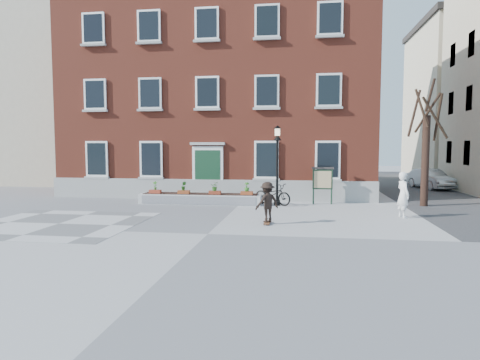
% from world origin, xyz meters
% --- Properties ---
extents(ground, '(100.00, 100.00, 0.00)m').
position_xyz_m(ground, '(0.00, 0.00, 0.00)').
color(ground, '#949497').
rests_on(ground, ground).
extents(checker_patch, '(6.00, 6.00, 0.01)m').
position_xyz_m(checker_patch, '(-6.00, 1.00, 0.01)').
color(checker_patch, '#5C5C5F').
rests_on(checker_patch, ground).
extents(distant_building, '(10.00, 12.00, 13.00)m').
position_xyz_m(distant_building, '(-18.00, 20.00, 6.50)').
color(distant_building, '#BCB097').
rests_on(distant_building, ground).
extents(bicycle, '(2.14, 1.60, 1.08)m').
position_xyz_m(bicycle, '(1.65, 7.32, 0.54)').
color(bicycle, black).
rests_on(bicycle, ground).
extents(parked_car, '(2.42, 4.30, 1.34)m').
position_xyz_m(parked_car, '(11.73, 16.77, 0.67)').
color(parked_car, '#AAADAF').
rests_on(parked_car, ground).
extents(bystander, '(0.64, 0.79, 1.88)m').
position_xyz_m(bystander, '(7.21, 4.40, 0.94)').
color(bystander, white).
rests_on(bystander, ground).
extents(brick_building, '(18.40, 10.85, 12.60)m').
position_xyz_m(brick_building, '(-2.00, 13.98, 6.30)').
color(brick_building, brown).
rests_on(brick_building, ground).
extents(planter_assembly, '(6.20, 1.12, 1.15)m').
position_xyz_m(planter_assembly, '(-1.99, 7.18, 0.31)').
color(planter_assembly, silver).
rests_on(planter_assembly, ground).
extents(bare_tree, '(1.83, 1.83, 6.16)m').
position_xyz_m(bare_tree, '(9.01, 8.01, 2.79)').
color(bare_tree, '#311D16').
rests_on(bare_tree, ground).
extents(lamp_post, '(0.40, 0.40, 3.93)m').
position_xyz_m(lamp_post, '(1.88, 7.15, 2.54)').
color(lamp_post, black).
rests_on(lamp_post, ground).
extents(notice_board, '(1.10, 0.16, 1.87)m').
position_xyz_m(notice_board, '(4.12, 7.99, 1.26)').
color(notice_board, '#193324').
rests_on(notice_board, ground).
extents(skateboarder, '(1.12, 1.04, 1.59)m').
position_xyz_m(skateboarder, '(1.81, 2.14, 0.83)').
color(skateboarder, brown).
rests_on(skateboarder, ground).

